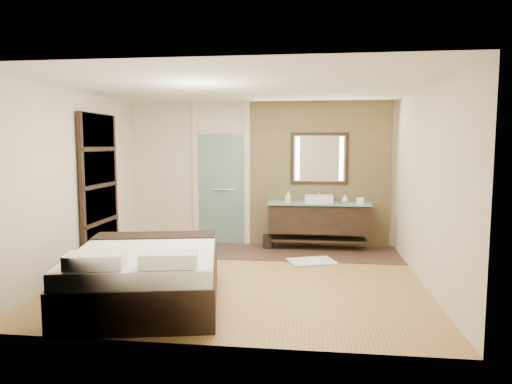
# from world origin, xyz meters

# --- Properties ---
(floor) EXTENTS (5.00, 5.00, 0.00)m
(floor) POSITION_xyz_m (0.00, 0.00, 0.00)
(floor) COLOR olive
(floor) RESTS_ON ground
(tile_strip) EXTENTS (3.80, 1.30, 0.01)m
(tile_strip) POSITION_xyz_m (0.60, 1.60, 0.01)
(tile_strip) COLOR #36281D
(tile_strip) RESTS_ON floor
(stone_wall) EXTENTS (2.60, 0.08, 2.70)m
(stone_wall) POSITION_xyz_m (1.10, 2.21, 1.35)
(stone_wall) COLOR tan
(stone_wall) RESTS_ON floor
(vanity) EXTENTS (1.85, 0.55, 0.88)m
(vanity) POSITION_xyz_m (1.10, 1.92, 0.58)
(vanity) COLOR black
(vanity) RESTS_ON stone_wall
(mirror_unit) EXTENTS (1.06, 0.04, 0.96)m
(mirror_unit) POSITION_xyz_m (1.10, 2.16, 1.65)
(mirror_unit) COLOR black
(mirror_unit) RESTS_ON stone_wall
(frosted_door) EXTENTS (1.10, 0.12, 2.70)m
(frosted_door) POSITION_xyz_m (-0.75, 2.20, 1.14)
(frosted_door) COLOR #A2CDCA
(frosted_door) RESTS_ON floor
(shoji_partition) EXTENTS (0.06, 1.20, 2.40)m
(shoji_partition) POSITION_xyz_m (-2.43, 0.60, 1.21)
(shoji_partition) COLOR black
(shoji_partition) RESTS_ON floor
(bed) EXTENTS (2.07, 2.40, 0.81)m
(bed) POSITION_xyz_m (-1.01, -1.16, 0.34)
(bed) COLOR black
(bed) RESTS_ON floor
(bath_mat) EXTENTS (0.85, 0.72, 0.02)m
(bath_mat) POSITION_xyz_m (0.98, 0.97, 0.02)
(bath_mat) COLOR white
(bath_mat) RESTS_ON floor
(waste_bin) EXTENTS (0.21, 0.21, 0.26)m
(waste_bin) POSITION_xyz_m (0.19, 1.85, 0.13)
(waste_bin) COLOR black
(waste_bin) RESTS_ON floor
(tissue_box) EXTENTS (0.14, 0.14, 0.10)m
(tissue_box) POSITION_xyz_m (1.83, 1.89, 0.92)
(tissue_box) COLOR white
(tissue_box) RESTS_ON vanity
(soap_bottle_a) EXTENTS (0.10, 0.10, 0.22)m
(soap_bottle_a) POSITION_xyz_m (0.55, 1.85, 0.97)
(soap_bottle_a) COLOR white
(soap_bottle_a) RESTS_ON vanity
(soap_bottle_b) EXTENTS (0.11, 0.11, 0.18)m
(soap_bottle_b) POSITION_xyz_m (0.54, 1.92, 0.96)
(soap_bottle_b) COLOR #B2B2B2
(soap_bottle_b) RESTS_ON vanity
(soap_bottle_c) EXTENTS (0.12, 0.12, 0.15)m
(soap_bottle_c) POSITION_xyz_m (1.57, 1.92, 0.94)
(soap_bottle_c) COLOR #BEEFEA
(soap_bottle_c) RESTS_ON vanity
(cup) EXTENTS (0.12, 0.12, 0.09)m
(cup) POSITION_xyz_m (1.82, 1.92, 0.91)
(cup) COLOR silver
(cup) RESTS_ON vanity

